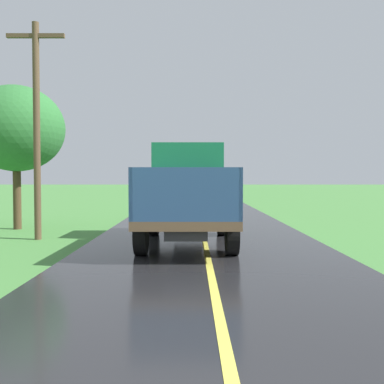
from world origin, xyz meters
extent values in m
cube|color=#2D2D30|center=(-0.48, 10.53, 0.68)|extent=(0.90, 5.51, 0.24)
cube|color=brown|center=(-0.48, 10.53, 0.88)|extent=(2.30, 5.80, 0.20)
cube|color=#197A4C|center=(-0.48, 12.48, 1.93)|extent=(2.10, 1.90, 1.90)
cube|color=black|center=(-0.48, 13.44, 2.26)|extent=(1.79, 0.02, 0.76)
cube|color=#2D517F|center=(-1.59, 9.56, 1.53)|extent=(0.08, 3.85, 1.10)
cube|color=#2D517F|center=(0.63, 9.56, 1.53)|extent=(0.08, 3.85, 1.10)
cube|color=#2D517F|center=(-0.48, 7.67, 1.53)|extent=(2.30, 0.08, 1.10)
cube|color=#2D517F|center=(-0.48, 11.44, 1.53)|extent=(2.30, 0.08, 1.10)
cylinder|color=black|center=(-1.53, 12.33, 0.58)|extent=(0.28, 1.00, 1.00)
cylinder|color=black|center=(0.57, 12.33, 0.58)|extent=(0.28, 1.00, 1.00)
cylinder|color=black|center=(-1.53, 8.94, 0.58)|extent=(0.28, 1.00, 1.00)
cylinder|color=black|center=(0.57, 8.94, 0.58)|extent=(0.28, 1.00, 1.00)
ellipsoid|color=#98C81F|center=(-0.61, 9.59, 1.14)|extent=(0.50, 0.58, 0.41)
ellipsoid|color=#99C433|center=(0.42, 8.01, 1.52)|extent=(0.43, 0.54, 0.36)
ellipsoid|color=#98C72E|center=(-0.33, 8.30, 1.45)|extent=(0.49, 0.44, 0.51)
ellipsoid|color=#A7B81D|center=(0.21, 10.09, 1.44)|extent=(0.44, 0.48, 0.50)
ellipsoid|color=#A4B332|center=(-0.14, 9.72, 1.80)|extent=(0.54, 0.65, 0.38)
ellipsoid|color=#A9BC26|center=(-1.05, 9.79, 1.18)|extent=(0.55, 0.53, 0.41)
ellipsoid|color=#A9CA29|center=(-0.53, 8.41, 1.17)|extent=(0.54, 0.56, 0.51)
ellipsoid|color=#A0B931|center=(-0.65, 8.05, 1.16)|extent=(0.43, 0.42, 0.47)
ellipsoid|color=#A3C224|center=(-1.14, 9.46, 1.13)|extent=(0.46, 0.43, 0.41)
ellipsoid|color=#A6C02D|center=(-0.11, 9.56, 1.17)|extent=(0.44, 0.42, 0.44)
ellipsoid|color=#9ABD2A|center=(0.41, 8.90, 1.20)|extent=(0.46, 0.45, 0.45)
ellipsoid|color=#93C12A|center=(-0.14, 11.12, 1.44)|extent=(0.50, 0.48, 0.39)
cylinder|color=brown|center=(-4.98, 11.95, 3.22)|extent=(0.20, 0.20, 6.45)
cube|color=brown|center=(-4.98, 11.95, 6.05)|extent=(1.71, 0.12, 0.12)
cylinder|color=#4C3823|center=(-6.62, 14.53, 1.12)|extent=(0.28, 0.28, 2.24)
ellipsoid|color=#2D7033|center=(-6.62, 14.53, 3.60)|extent=(3.39, 3.39, 3.05)
camera|label=1|loc=(-0.35, -1.16, 1.90)|focal=41.05mm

